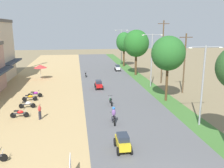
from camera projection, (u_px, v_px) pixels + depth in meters
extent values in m
cube|color=#2D3847|center=(0.00, 72.00, 31.50)|extent=(1.20, 9.23, 0.25)
cube|color=#2D3847|center=(13.00, 62.00, 40.74)|extent=(1.20, 8.61, 0.25)
cylinder|color=black|center=(3.00, 158.00, 16.02)|extent=(0.56, 0.06, 0.56)
cylinder|color=#A5A8AD|center=(2.00, 154.00, 15.95)|extent=(0.26, 0.05, 0.68)
cylinder|color=black|center=(1.00, 149.00, 15.86)|extent=(0.04, 0.54, 0.04)
cylinder|color=black|center=(26.00, 115.00, 23.90)|extent=(0.56, 0.06, 0.56)
cylinder|color=black|center=(13.00, 115.00, 23.73)|extent=(0.56, 0.06, 0.56)
cube|color=#333338|center=(19.00, 113.00, 23.77)|extent=(1.12, 0.12, 0.12)
ellipsoid|color=red|center=(20.00, 112.00, 23.75)|extent=(0.64, 0.28, 0.32)
cube|color=black|center=(16.00, 111.00, 23.67)|extent=(0.44, 0.20, 0.10)
cylinder|color=#A5A8AD|center=(25.00, 112.00, 23.83)|extent=(0.26, 0.05, 0.68)
cylinder|color=black|center=(24.00, 109.00, 23.74)|extent=(0.04, 0.54, 0.04)
cylinder|color=black|center=(33.00, 105.00, 26.72)|extent=(0.56, 0.06, 0.56)
cylinder|color=black|center=(21.00, 106.00, 26.54)|extent=(0.56, 0.06, 0.56)
cube|color=#333338|center=(27.00, 104.00, 26.59)|extent=(1.12, 0.12, 0.12)
ellipsoid|color=silver|center=(28.00, 103.00, 26.57)|extent=(0.64, 0.28, 0.32)
cube|color=black|center=(24.00, 102.00, 26.49)|extent=(0.44, 0.20, 0.10)
cylinder|color=#A5A8AD|center=(32.00, 103.00, 26.65)|extent=(0.26, 0.05, 0.68)
cylinder|color=black|center=(31.00, 100.00, 26.55)|extent=(0.04, 0.54, 0.04)
cylinder|color=black|center=(35.00, 99.00, 29.29)|extent=(0.56, 0.06, 0.56)
cylinder|color=black|center=(24.00, 99.00, 29.12)|extent=(0.56, 0.06, 0.56)
cube|color=#333338|center=(30.00, 97.00, 29.16)|extent=(1.12, 0.12, 0.12)
ellipsoid|color=orange|center=(30.00, 96.00, 29.14)|extent=(0.64, 0.28, 0.32)
cube|color=black|center=(27.00, 95.00, 29.06)|extent=(0.44, 0.20, 0.10)
cylinder|color=#A5A8AD|center=(34.00, 97.00, 29.22)|extent=(0.26, 0.05, 0.68)
cylinder|color=black|center=(34.00, 94.00, 29.13)|extent=(0.04, 0.54, 0.04)
cylinder|color=black|center=(40.00, 95.00, 30.79)|extent=(0.56, 0.06, 0.56)
cylinder|color=black|center=(30.00, 96.00, 30.61)|extent=(0.56, 0.06, 0.56)
cube|color=#333338|center=(35.00, 94.00, 30.66)|extent=(1.12, 0.12, 0.12)
ellipsoid|color=#8C1E8C|center=(35.00, 93.00, 30.64)|extent=(0.64, 0.28, 0.32)
cube|color=black|center=(32.00, 92.00, 30.56)|extent=(0.44, 0.20, 0.10)
cylinder|color=#A5A8AD|center=(39.00, 93.00, 30.72)|extent=(0.26, 0.05, 0.68)
cylinder|color=black|center=(39.00, 90.00, 30.63)|extent=(0.04, 0.54, 0.04)
cube|color=white|center=(70.00, 164.00, 13.75)|extent=(0.04, 1.30, 0.70)
cylinder|color=#99999E|center=(41.00, 73.00, 41.37)|extent=(0.05, 0.05, 2.10)
cone|color=red|center=(40.00, 66.00, 41.09)|extent=(2.20, 2.20, 0.55)
cylinder|color=#33333D|center=(41.00, 115.00, 23.42)|extent=(0.14, 0.14, 0.82)
cylinder|color=#33333D|center=(39.00, 116.00, 23.27)|extent=(0.14, 0.14, 0.82)
ellipsoid|color=#BF3333|center=(39.00, 109.00, 23.19)|extent=(0.41, 0.43, 0.56)
sphere|color=#9E7556|center=(39.00, 105.00, 23.10)|extent=(0.22, 0.22, 0.22)
cylinder|color=#4C351E|center=(167.00, 82.00, 28.93)|extent=(0.30, 0.30, 4.67)
ellipsoid|color=#235C23|center=(168.00, 53.00, 28.14)|extent=(3.97, 3.97, 4.06)
cylinder|color=#4C351E|center=(136.00, 63.00, 44.91)|extent=(0.41, 0.41, 4.51)
ellipsoid|color=#205F20|center=(136.00, 43.00, 44.08)|extent=(4.66, 4.66, 4.94)
cylinder|color=#4C351E|center=(124.00, 57.00, 55.03)|extent=(0.41, 0.41, 4.34)
ellipsoid|color=#215F22|center=(124.00, 42.00, 54.26)|extent=(3.53, 3.53, 4.34)
cylinder|color=gray|center=(202.00, 86.00, 21.36)|extent=(0.16, 0.16, 7.25)
cylinder|color=gray|center=(198.00, 47.00, 20.46)|extent=(1.40, 0.08, 0.08)
ellipsoid|color=silver|center=(190.00, 48.00, 20.38)|extent=(0.36, 0.20, 0.14)
cylinder|color=gray|center=(213.00, 47.00, 20.66)|extent=(1.40, 0.08, 0.08)
ellipsoid|color=silver|center=(221.00, 48.00, 20.78)|extent=(0.36, 0.20, 0.14)
cylinder|color=gray|center=(152.00, 61.00, 35.62)|extent=(0.16, 0.16, 7.86)
cylinder|color=gray|center=(148.00, 35.00, 34.65)|extent=(1.40, 0.08, 0.08)
ellipsoid|color=silver|center=(143.00, 35.00, 34.57)|extent=(0.36, 0.20, 0.14)
cylinder|color=gray|center=(157.00, 35.00, 34.85)|extent=(1.40, 0.08, 0.08)
ellipsoid|color=silver|center=(162.00, 35.00, 34.96)|extent=(0.36, 0.20, 0.14)
cylinder|color=gray|center=(121.00, 47.00, 58.96)|extent=(0.16, 0.16, 8.25)
cylinder|color=gray|center=(119.00, 30.00, 57.95)|extent=(1.40, 0.08, 0.08)
ellipsoid|color=silver|center=(116.00, 30.00, 57.87)|extent=(0.36, 0.20, 0.14)
cylinder|color=gray|center=(124.00, 30.00, 58.15)|extent=(1.40, 0.08, 0.08)
ellipsoid|color=silver|center=(127.00, 30.00, 58.26)|extent=(0.36, 0.20, 0.14)
cylinder|color=brown|center=(184.00, 64.00, 32.20)|extent=(0.20, 0.20, 8.04)
cube|color=#473323|center=(186.00, 37.00, 31.40)|extent=(1.80, 0.10, 0.10)
cylinder|color=brown|center=(162.00, 53.00, 37.82)|extent=(0.20, 0.20, 9.84)
cube|color=#473323|center=(164.00, 24.00, 36.80)|extent=(1.80, 0.10, 0.10)
cube|color=gold|center=(123.00, 143.00, 17.44)|extent=(0.84, 1.95, 0.50)
cube|color=#232B38|center=(123.00, 137.00, 17.29)|extent=(0.77, 1.10, 0.40)
cylinder|color=black|center=(115.00, 142.00, 18.11)|extent=(0.10, 0.60, 0.60)
cylinder|color=black|center=(127.00, 141.00, 18.24)|extent=(0.10, 0.60, 0.60)
cylinder|color=black|center=(118.00, 151.00, 16.76)|extent=(0.10, 0.60, 0.60)
cylinder|color=black|center=(131.00, 150.00, 16.89)|extent=(0.10, 0.60, 0.60)
cube|color=red|center=(99.00, 85.00, 35.01)|extent=(0.88, 2.25, 0.44)
cube|color=#232B38|center=(99.00, 82.00, 35.01)|extent=(0.81, 1.30, 0.40)
cylinder|color=black|center=(95.00, 85.00, 35.78)|extent=(0.11, 0.64, 0.64)
cylinder|color=black|center=(101.00, 85.00, 35.92)|extent=(0.11, 0.64, 0.64)
cylinder|color=black|center=(96.00, 88.00, 34.22)|extent=(0.11, 0.64, 0.64)
cylinder|color=black|center=(103.00, 88.00, 34.36)|extent=(0.11, 0.64, 0.64)
cube|color=silver|center=(117.00, 68.00, 49.37)|extent=(0.84, 1.95, 0.50)
cube|color=#232B38|center=(117.00, 66.00, 49.31)|extent=(0.77, 1.10, 0.40)
cylinder|color=black|center=(120.00, 70.00, 48.82)|extent=(0.10, 0.60, 0.60)
cylinder|color=black|center=(116.00, 70.00, 48.69)|extent=(0.10, 0.60, 0.60)
cylinder|color=black|center=(119.00, 69.00, 50.18)|extent=(0.10, 0.60, 0.60)
cylinder|color=black|center=(115.00, 69.00, 50.04)|extent=(0.10, 0.60, 0.60)
cylinder|color=black|center=(112.00, 118.00, 23.01)|extent=(0.06, 0.56, 0.56)
cylinder|color=black|center=(114.00, 123.00, 21.82)|extent=(0.06, 0.56, 0.56)
cube|color=#333338|center=(113.00, 118.00, 22.37)|extent=(0.12, 1.12, 0.12)
ellipsoid|color=silver|center=(113.00, 117.00, 22.42)|extent=(0.28, 0.64, 0.32)
cube|color=black|center=(114.00, 117.00, 22.04)|extent=(0.20, 0.44, 0.10)
cylinder|color=#A5A8AD|center=(112.00, 115.00, 22.89)|extent=(0.05, 0.26, 0.68)
cylinder|color=black|center=(113.00, 112.00, 22.75)|extent=(0.54, 0.04, 0.04)
ellipsoid|color=#724C8C|center=(114.00, 113.00, 22.03)|extent=(0.36, 0.28, 0.64)
sphere|color=blue|center=(114.00, 108.00, 21.97)|extent=(0.28, 0.28, 0.28)
cylinder|color=#2D2D38|center=(112.00, 119.00, 22.25)|extent=(0.12, 0.12, 0.48)
cylinder|color=#2D2D38|center=(115.00, 119.00, 22.29)|extent=(0.12, 0.12, 0.48)
cylinder|color=black|center=(110.00, 101.00, 28.46)|extent=(0.06, 0.56, 0.56)
cylinder|color=black|center=(111.00, 104.00, 27.26)|extent=(0.06, 0.56, 0.56)
cube|color=#333338|center=(111.00, 101.00, 27.82)|extent=(0.12, 1.12, 0.12)
ellipsoid|color=#14722D|center=(111.00, 99.00, 27.86)|extent=(0.28, 0.64, 0.32)
cube|color=black|center=(111.00, 99.00, 27.49)|extent=(0.20, 0.44, 0.10)
cylinder|color=#A5A8AD|center=(110.00, 98.00, 28.34)|extent=(0.05, 0.26, 0.68)
cylinder|color=black|center=(110.00, 96.00, 28.19)|extent=(0.54, 0.04, 0.04)
cylinder|color=black|center=(86.00, 74.00, 44.17)|extent=(0.06, 0.56, 0.56)
cylinder|color=black|center=(86.00, 76.00, 42.97)|extent=(0.06, 0.56, 0.56)
cube|color=#333338|center=(86.00, 74.00, 43.53)|extent=(0.12, 1.12, 0.12)
ellipsoid|color=black|center=(86.00, 73.00, 43.58)|extent=(0.28, 0.64, 0.32)
cube|color=black|center=(86.00, 73.00, 43.20)|extent=(0.20, 0.44, 0.10)
cylinder|color=#A5A8AD|center=(85.00, 73.00, 44.05)|extent=(0.05, 0.26, 0.68)
cylinder|color=black|center=(85.00, 71.00, 43.91)|extent=(0.54, 0.04, 0.04)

